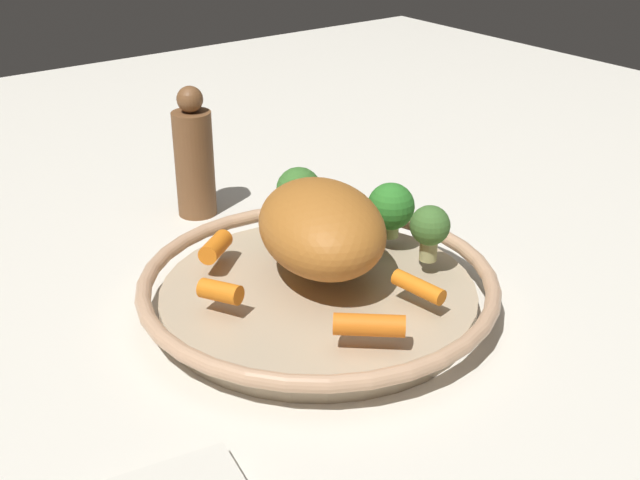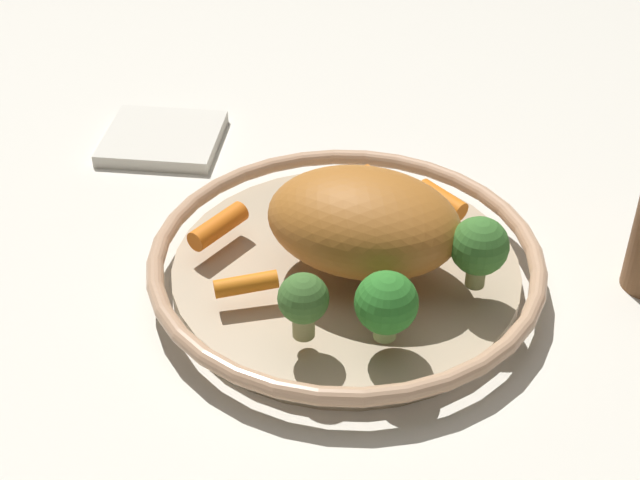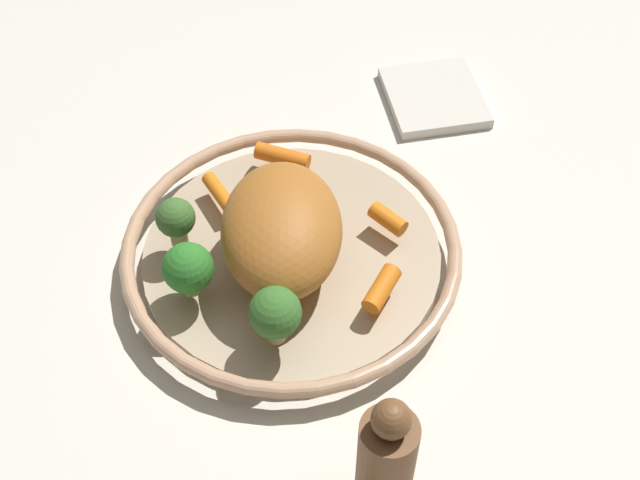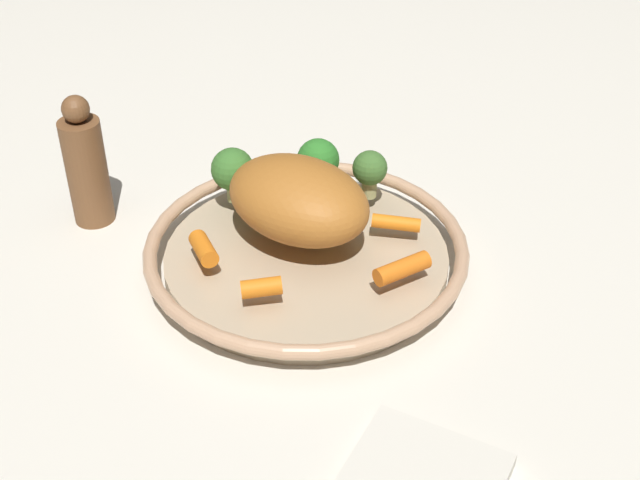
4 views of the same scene
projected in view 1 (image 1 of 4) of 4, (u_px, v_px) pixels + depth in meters
The scene contains 11 objects.
ground_plane at pixel (318, 307), 0.81m from camera, with size 2.15×2.15×0.00m, color silver.
serving_bowl at pixel (318, 290), 0.80m from camera, with size 0.35×0.35×0.04m.
roast_chicken_piece at pixel (321, 227), 0.79m from camera, with size 0.17×0.12×0.08m, color #AF6827.
baby_carrot_back at pixel (418, 287), 0.75m from camera, with size 0.02×0.02×0.05m, color orange.
baby_carrot_near_rim at pixel (220, 292), 0.74m from camera, with size 0.02×0.02×0.04m, color orange.
baby_carrot_right at pixel (369, 325), 0.69m from camera, with size 0.02×0.02×0.06m, color orange.
baby_carrot_left at pixel (216, 247), 0.82m from camera, with size 0.02×0.02×0.05m, color orange.
broccoli_floret_large at pixel (391, 207), 0.85m from camera, with size 0.05×0.05×0.06m.
broccoli_floret_edge at pixel (299, 191), 0.87m from camera, with size 0.05×0.05×0.07m.
broccoli_floret_small at pixel (430, 228), 0.80m from camera, with size 0.04×0.04×0.06m.
pepper_mill at pixel (194, 158), 0.98m from camera, with size 0.05×0.05×0.16m.
Camera 1 is at (-0.56, 0.41, 0.41)m, focal length 45.53 mm.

